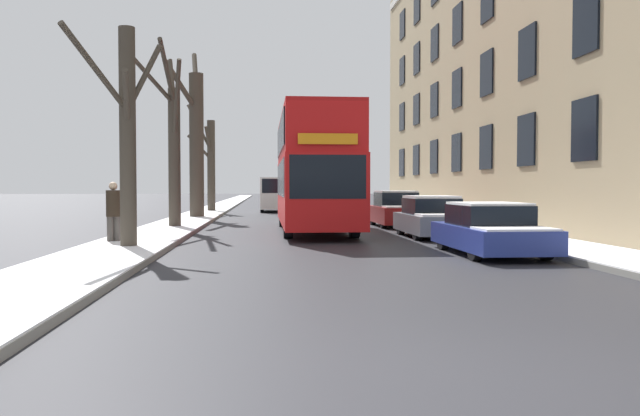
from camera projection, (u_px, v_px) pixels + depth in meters
ground_plane at (507, 381)px, 5.43m from camera, size 320.00×320.00×0.00m
sidewalk_left at (225, 205)px, 57.68m from camera, size 2.37×130.00×0.16m
sidewalk_right at (349, 204)px, 58.70m from camera, size 2.37×130.00×0.16m
terrace_facade_right at (569, 56)px, 27.85m from camera, size 9.10×36.02×15.14m
bare_tree_left_0 at (127, 133)px, 16.17m from camera, size 1.93×2.76×5.84m
bare_tree_left_1 at (173, 144)px, 24.53m from camera, size 1.85×4.00×7.01m
bare_tree_left_2 at (196, 139)px, 32.64m from camera, size 1.84×4.39×9.14m
bare_tree_left_3 at (210, 163)px, 41.16m from camera, size 1.80×1.27×7.10m
double_decker_bus at (314, 167)px, 23.78m from camera, size 2.58×10.67×4.39m
parked_car_0 at (490, 230)px, 15.63m from camera, size 1.90×4.28×1.30m
parked_car_1 at (432, 218)px, 21.07m from camera, size 1.85×4.02×1.40m
parked_car_2 at (396, 210)px, 26.82m from camera, size 1.82×4.14×1.55m
oncoming_van at (275, 193)px, 43.56m from camera, size 2.06×5.62×2.35m
pedestrian_left_sidewalk at (113, 211)px, 17.72m from camera, size 0.40×0.40×1.84m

